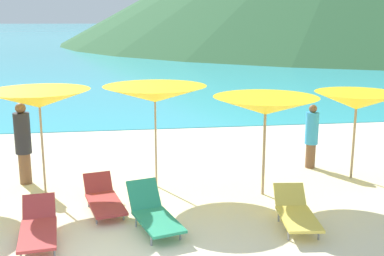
# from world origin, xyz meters

# --- Properties ---
(ground_plane) EXTENTS (50.00, 100.00, 0.30)m
(ground_plane) POSITION_xyz_m (0.00, 10.00, -0.15)
(ground_plane) COLOR beige
(ocean_water) EXTENTS (650.00, 440.00, 0.02)m
(ocean_water) POSITION_xyz_m (0.00, 230.10, 0.01)
(ocean_water) COLOR #38B7CC
(ocean_water) RESTS_ON ground_plane
(umbrella_4) EXTENTS (2.19, 2.19, 2.30)m
(umbrella_4) POSITION_xyz_m (-1.10, 3.99, 2.11)
(umbrella_4) COLOR #9E7F59
(umbrella_4) RESTS_ON ground_plane
(umbrella_5) EXTENTS (2.25, 2.25, 2.29)m
(umbrella_5) POSITION_xyz_m (1.28, 4.30, 2.11)
(umbrella_5) COLOR #9E7F59
(umbrella_5) RESTS_ON ground_plane
(umbrella_6) EXTENTS (2.37, 2.37, 2.13)m
(umbrella_6) POSITION_xyz_m (3.51, 3.47, 1.94)
(umbrella_6) COLOR #9E7F59
(umbrella_6) RESTS_ON ground_plane
(umbrella_7) EXTENTS (2.11, 2.11, 2.05)m
(umbrella_7) POSITION_xyz_m (5.93, 4.26, 1.85)
(umbrella_7) COLOR #9E7F59
(umbrella_7) RESTS_ON ground_plane
(lounge_chair_5) EXTENTS (0.92, 1.67, 0.58)m
(lounge_chair_5) POSITION_xyz_m (0.15, 3.05, 0.24)
(lounge_chair_5) COLOR #A53333
(lounge_chair_5) RESTS_ON ground_plane
(lounge_chair_7) EXTENTS (0.77, 1.66, 0.61)m
(lounge_chair_7) POSITION_xyz_m (-0.89, 1.78, 0.29)
(lounge_chair_7) COLOR #A53333
(lounge_chair_7) RESTS_ON ground_plane
(lounge_chair_10) EXTENTS (1.00, 1.66, 0.73)m
(lounge_chair_10) POSITION_xyz_m (1.06, 2.05, 0.31)
(lounge_chair_10) COLOR #268C66
(lounge_chair_10) RESTS_ON ground_plane
(lounge_chair_11) EXTENTS (0.75, 1.54, 0.60)m
(lounge_chair_11) POSITION_xyz_m (3.63, 1.77, 0.28)
(lounge_chair_11) COLOR #D8BF4C
(lounge_chair_11) RESTS_ON ground_plane
(beachgoer_0) EXTENTS (0.33, 0.33, 1.63)m
(beachgoer_0) POSITION_xyz_m (5.26, 5.16, 0.86)
(beachgoer_0) COLOR brown
(beachgoer_0) RESTS_ON ground_plane
(beachgoer_2) EXTENTS (0.36, 0.36, 1.88)m
(beachgoer_2) POSITION_xyz_m (-1.68, 4.95, 0.99)
(beachgoer_2) COLOR brown
(beachgoer_2) RESTS_ON ground_plane
(cruise_ship) EXTENTS (50.45, 16.62, 22.36)m
(cruise_ship) POSITION_xyz_m (55.93, 161.08, 8.66)
(cruise_ship) COLOR silver
(cruise_ship) RESTS_ON ocean_water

